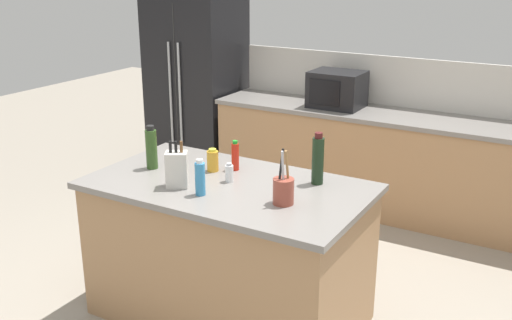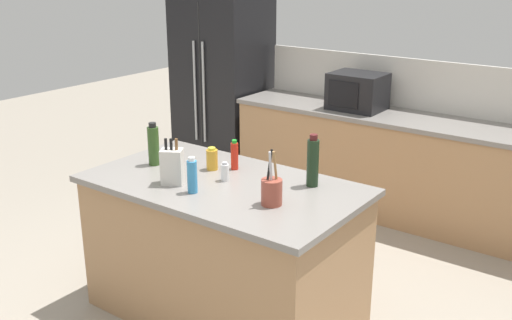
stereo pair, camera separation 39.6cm
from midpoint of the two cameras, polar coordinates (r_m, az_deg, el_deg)
ground_plane at (r=4.13m, az=-0.13°, el=-14.45°), size 14.00×14.00×0.00m
back_counter_run at (r=5.58m, az=15.94°, el=-0.75°), size 3.30×0.66×0.94m
wall_backsplash at (r=5.69m, az=17.71°, el=6.77°), size 3.26×0.03×0.46m
kitchen_island at (r=3.90m, az=-0.14°, el=-8.63°), size 1.74×0.98×0.94m
refrigerator at (r=6.50m, az=-1.45°, el=7.03°), size 0.89×0.75×1.89m
microwave at (r=5.59m, az=11.67°, el=6.41°), size 0.48×0.39×0.33m
knife_block at (r=3.66m, az=-4.95°, el=-0.66°), size 0.16×0.15×0.29m
utensil_crock at (r=3.36m, az=4.88°, el=-3.02°), size 0.12×0.12×0.32m
hot_sauce_bottle at (r=3.90m, az=0.84°, el=0.38°), size 0.05×0.05×0.20m
dish_soap_bottle at (r=3.51m, az=-2.91°, el=-1.59°), size 0.06×0.06×0.22m
wine_bottle at (r=3.64m, az=8.55°, el=-0.24°), size 0.07×0.07×0.33m
olive_oil_bottle at (r=4.01m, az=-6.97°, el=1.38°), size 0.08×0.08×0.29m
salt_shaker at (r=3.71m, az=0.06°, el=-1.21°), size 0.05×0.05×0.12m
honey_jar at (r=3.91m, az=-1.33°, el=0.04°), size 0.08×0.08×0.15m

